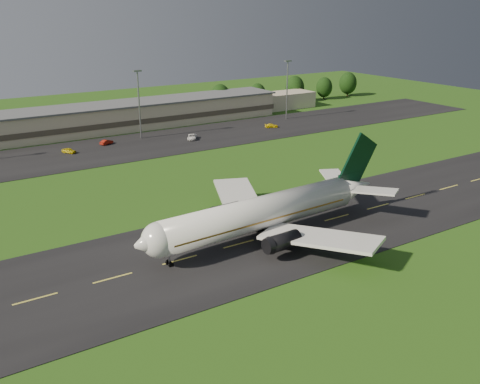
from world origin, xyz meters
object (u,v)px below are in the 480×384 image
service_vehicle_a (69,151)px  service_vehicle_c (192,137)px  service_vehicle_b (107,142)px  service_vehicle_d (272,126)px  airliner (264,213)px  light_mast_centre (139,96)px  light_mast_east (287,83)px  terminal (125,116)px

service_vehicle_a → service_vehicle_c: size_ratio=0.75×
service_vehicle_b → service_vehicle_d: (53.36, -7.37, -0.06)m
service_vehicle_c → service_vehicle_a: bearing=-154.2°
airliner → service_vehicle_c: 74.20m
service_vehicle_d → service_vehicle_a: bearing=109.2°
light_mast_centre → service_vehicle_b: light_mast_centre is taller
light_mast_east → service_vehicle_b: bearing=-178.5°
service_vehicle_d → airliner: bearing=165.6°
service_vehicle_a → light_mast_east: bearing=-30.1°
light_mast_east → airliner: bearing=-129.5°
service_vehicle_b → light_mast_centre: bearing=-108.5°
airliner → service_vehicle_b: size_ratio=12.26×
airliner → service_vehicle_d: (52.81, 70.81, -3.93)m
light_mast_east → service_vehicle_d: 19.96m
airliner → service_vehicle_c: bearing=69.0°
service_vehicle_c → service_vehicle_d: bearing=33.0°
light_mast_east → service_vehicle_a: bearing=-175.9°
airliner → light_mast_east: 103.91m
service_vehicle_b → light_mast_east: bearing=-115.9°
terminal → light_mast_east: 56.67m
service_vehicle_b → service_vehicle_c: (23.71, -7.79, 0.06)m
light_mast_centre → service_vehicle_a: size_ratio=5.05×
light_mast_centre → airliner: bearing=-97.7°
airliner → light_mast_east: bearing=47.8°
service_vehicle_a → service_vehicle_b: 12.49m
service_vehicle_c → service_vehicle_b: bearing=-166.0°
airliner → service_vehicle_d: 88.42m
terminal → light_mast_east: light_mast_east is taller
terminal → service_vehicle_b: bearing=-125.5°
terminal → service_vehicle_b: 22.30m
terminal → service_vehicle_c: 28.14m
airliner → light_mast_centre: size_ratio=2.52×
airliner → service_vehicle_b: (-0.55, 78.18, -3.87)m
light_mast_east → service_vehicle_b: light_mast_east is taller
light_mast_centre → service_vehicle_a: bearing=-166.4°
service_vehicle_b → service_vehicle_d: size_ratio=0.96×
light_mast_centre → light_mast_east: 55.00m
airliner → service_vehicle_b: airliner is taller
terminal → service_vehicle_a: 33.11m
light_mast_centre → light_mast_east: bearing=0.0°
airliner → terminal: size_ratio=0.35×
light_mast_east → service_vehicle_b: (-66.42, -1.78, -11.95)m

